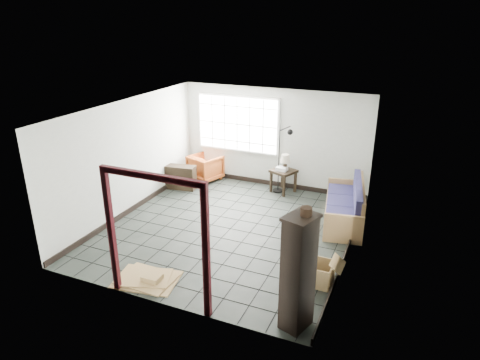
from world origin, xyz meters
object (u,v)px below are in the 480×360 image
at_px(futon_sofa, 347,208).
at_px(armchair, 206,166).
at_px(tall_shelf, 298,273).
at_px(side_table, 283,174).

bearing_deg(futon_sofa, armchair, 155.17).
bearing_deg(armchair, tall_shelf, 149.28).
height_order(futon_sofa, tall_shelf, tall_shelf).
height_order(futon_sofa, side_table, futon_sofa).
relative_size(futon_sofa, side_table, 3.01).
relative_size(armchair, side_table, 1.08).
xyz_separation_m(armchair, side_table, (2.25, 0.00, 0.11)).
xyz_separation_m(side_table, tall_shelf, (1.74, -4.80, 0.42)).
bearing_deg(tall_shelf, side_table, 127.86).
bearing_deg(side_table, futon_sofa, -30.63).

